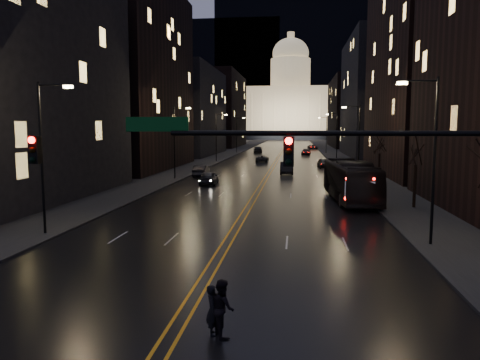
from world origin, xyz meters
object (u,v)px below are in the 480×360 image
(oncoming_car_a, at_px, (209,178))
(bus, at_px, (351,181))
(pedestrian_a, at_px, (212,310))
(pedestrian_b, at_px, (222,308))
(traffic_signal, at_px, (362,167))
(receding_car_a, at_px, (287,168))
(oncoming_car_b, at_px, (201,171))

(oncoming_car_a, bearing_deg, bus, 143.07)
(pedestrian_a, relative_size, pedestrian_b, 0.89)
(bus, xyz_separation_m, pedestrian_a, (-7.25, -27.64, -0.96))
(traffic_signal, height_order, receding_car_a, traffic_signal)
(bus, height_order, oncoming_car_a, bus)
(oncoming_car_a, bearing_deg, oncoming_car_b, -74.91)
(pedestrian_b, bearing_deg, traffic_signal, -93.94)
(traffic_signal, relative_size, receding_car_a, 3.39)
(oncoming_car_a, bearing_deg, receding_car_a, -125.03)
(receding_car_a, relative_size, pedestrian_b, 2.87)
(receding_car_a, bearing_deg, oncoming_car_b, -156.84)
(oncoming_car_b, distance_m, pedestrian_a, 46.82)
(traffic_signal, bearing_deg, bus, 84.23)
(oncoming_car_b, bearing_deg, oncoming_car_a, 104.76)
(bus, bearing_deg, oncoming_car_a, 141.16)
(bus, bearing_deg, pedestrian_b, -108.30)
(oncoming_car_a, bearing_deg, pedestrian_b, 98.98)
(traffic_signal, distance_m, receding_car_a, 49.05)
(traffic_signal, bearing_deg, oncoming_car_a, 108.39)
(traffic_signal, distance_m, oncoming_car_a, 37.79)
(bus, distance_m, pedestrian_b, 28.51)
(receding_car_a, bearing_deg, pedestrian_a, -92.46)
(oncoming_car_b, height_order, receding_car_a, receding_car_a)
(oncoming_car_a, height_order, pedestrian_b, pedestrian_b)
(bus, height_order, receding_car_a, bus)
(traffic_signal, xyz_separation_m, pedestrian_a, (-4.66, -2.00, -4.31))
(oncoming_car_a, xyz_separation_m, oncoming_car_b, (-2.56, 8.18, -0.00))
(oncoming_car_a, bearing_deg, traffic_signal, 106.10)
(traffic_signal, bearing_deg, receding_car_a, 94.00)
(pedestrian_a, bearing_deg, oncoming_car_b, -3.85)
(traffic_signal, height_order, pedestrian_a, traffic_signal)
(oncoming_car_a, height_order, receding_car_a, receding_car_a)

